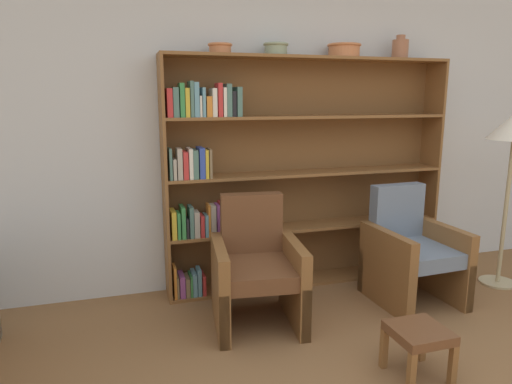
# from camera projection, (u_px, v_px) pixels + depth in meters

# --- Properties ---
(wall_back) EXTENTS (12.00, 0.06, 2.75)m
(wall_back) POSITION_uv_depth(u_px,v_px,m) (292.00, 132.00, 4.15)
(wall_back) COLOR silver
(wall_back) RESTS_ON ground
(bookshelf) EXTENTS (2.57, 0.30, 2.02)m
(bookshelf) POSITION_uv_depth(u_px,v_px,m) (284.00, 173.00, 4.03)
(bookshelf) COLOR brown
(bookshelf) RESTS_ON ground
(bowl_olive) EXTENTS (0.20, 0.20, 0.08)m
(bowl_olive) POSITION_uv_depth(u_px,v_px,m) (220.00, 48.00, 3.63)
(bowl_olive) COLOR #C67547
(bowl_olive) RESTS_ON bookshelf
(bowl_sage) EXTENTS (0.21, 0.21, 0.10)m
(bowl_sage) POSITION_uv_depth(u_px,v_px,m) (276.00, 48.00, 3.77)
(bowl_sage) COLOR gray
(bowl_sage) RESTS_ON bookshelf
(bowl_terracotta) EXTENTS (0.29, 0.29, 0.11)m
(bowl_terracotta) POSITION_uv_depth(u_px,v_px,m) (344.00, 50.00, 3.94)
(bowl_terracotta) COLOR #C67547
(bowl_terracotta) RESTS_ON bookshelf
(vase_tall) EXTENTS (0.14, 0.14, 0.21)m
(vase_tall) POSITION_uv_depth(u_px,v_px,m) (400.00, 49.00, 4.10)
(vase_tall) COLOR #A36647
(vase_tall) RESTS_ON bookshelf
(armchair_leather) EXTENTS (0.72, 0.75, 0.95)m
(armchair_leather) POSITION_uv_depth(u_px,v_px,m) (256.00, 269.00, 3.43)
(armchair_leather) COLOR brown
(armchair_leather) RESTS_ON ground
(armchair_cushioned) EXTENTS (0.67, 0.71, 0.95)m
(armchair_cushioned) POSITION_uv_depth(u_px,v_px,m) (411.00, 252.00, 3.82)
(armchair_cushioned) COLOR brown
(armchair_cushioned) RESTS_ON ground
(footstool) EXTENTS (0.32, 0.32, 0.32)m
(footstool) POSITION_uv_depth(u_px,v_px,m) (419.00, 338.00, 2.76)
(footstool) COLOR brown
(footstool) RESTS_ON ground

